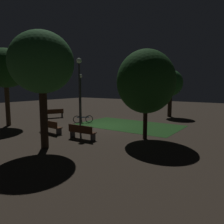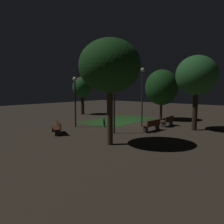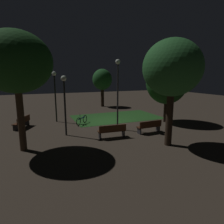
{
  "view_description": "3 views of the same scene",
  "coord_description": "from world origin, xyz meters",
  "px_view_note": "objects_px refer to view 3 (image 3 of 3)",
  "views": [
    {
      "loc": [
        10.06,
        -13.56,
        3.21
      ],
      "look_at": [
        -0.22,
        1.22,
        0.98
      ],
      "focal_mm": 34.12,
      "sensor_mm": 36.0,
      "label": 1
    },
    {
      "loc": [
        -15.77,
        -12.19,
        3.29
      ],
      "look_at": [
        0.05,
        1.03,
        0.99
      ],
      "focal_mm": 33.27,
      "sensor_mm": 36.0,
      "label": 2
    },
    {
      "loc": [
        -5.93,
        -15.03,
        3.91
      ],
      "look_at": [
        0.57,
        0.41,
        0.72
      ],
      "focal_mm": 30.19,
      "sensor_mm": 36.0,
      "label": 3
    }
  ],
  "objects_px": {
    "bench_by_lamp": "(112,131)",
    "tree_left_canopy": "(16,63)",
    "bench_corner": "(150,126)",
    "lamp_post_plaza_west": "(118,83)",
    "tree_back_left": "(167,82)",
    "lamp_post_plaza_east": "(64,95)",
    "tree_right_canopy": "(172,69)",
    "lamp_post_near_wall": "(55,88)",
    "tree_lawn_side": "(102,80)",
    "bicycle": "(82,120)",
    "bench_front_right": "(22,122)"
  },
  "relations": [
    {
      "from": "bench_by_lamp",
      "to": "tree_left_canopy",
      "type": "relative_size",
      "value": 0.3
    },
    {
      "from": "bench_corner",
      "to": "lamp_post_plaza_west",
      "type": "xyz_separation_m",
      "value": [
        -1.7,
        1.68,
        2.92
      ]
    },
    {
      "from": "tree_back_left",
      "to": "lamp_post_plaza_east",
      "type": "distance_m",
      "value": 8.6
    },
    {
      "from": "tree_right_canopy",
      "to": "lamp_post_near_wall",
      "type": "distance_m",
      "value": 9.95
    },
    {
      "from": "tree_lawn_side",
      "to": "tree_back_left",
      "type": "bearing_deg",
      "value": -78.2
    },
    {
      "from": "tree_back_left",
      "to": "tree_left_canopy",
      "type": "height_order",
      "value": "tree_left_canopy"
    },
    {
      "from": "lamp_post_near_wall",
      "to": "bicycle",
      "type": "height_order",
      "value": "lamp_post_near_wall"
    },
    {
      "from": "tree_left_canopy",
      "to": "lamp_post_plaza_west",
      "type": "xyz_separation_m",
      "value": [
        6.32,
        1.71,
        -1.16
      ]
    },
    {
      "from": "tree_back_left",
      "to": "tree_left_canopy",
      "type": "distance_m",
      "value": 11.39
    },
    {
      "from": "lamp_post_plaza_west",
      "to": "tree_right_canopy",
      "type": "bearing_deg",
      "value": -71.71
    },
    {
      "from": "bench_corner",
      "to": "lamp_post_near_wall",
      "type": "distance_m",
      "value": 8.53
    },
    {
      "from": "tree_lawn_side",
      "to": "tree_right_canopy",
      "type": "bearing_deg",
      "value": -95.17
    },
    {
      "from": "bench_front_right",
      "to": "tree_lawn_side",
      "type": "relative_size",
      "value": 0.38
    },
    {
      "from": "bench_by_lamp",
      "to": "tree_left_canopy",
      "type": "height_order",
      "value": "tree_left_canopy"
    },
    {
      "from": "bench_front_right",
      "to": "lamp_post_plaza_west",
      "type": "distance_m",
      "value": 7.87
    },
    {
      "from": "tree_back_left",
      "to": "lamp_post_near_wall",
      "type": "height_order",
      "value": "tree_back_left"
    },
    {
      "from": "tree_left_canopy",
      "to": "lamp_post_near_wall",
      "type": "distance_m",
      "value": 6.64
    },
    {
      "from": "tree_right_canopy",
      "to": "bicycle",
      "type": "relative_size",
      "value": 4.59
    },
    {
      "from": "bench_front_right",
      "to": "tree_left_canopy",
      "type": "height_order",
      "value": "tree_left_canopy"
    },
    {
      "from": "lamp_post_near_wall",
      "to": "bicycle",
      "type": "distance_m",
      "value": 3.6
    },
    {
      "from": "bench_by_lamp",
      "to": "lamp_post_plaza_west",
      "type": "distance_m",
      "value": 3.56
    },
    {
      "from": "tree_back_left",
      "to": "tree_left_canopy",
      "type": "relative_size",
      "value": 0.87
    },
    {
      "from": "tree_back_left",
      "to": "bicycle",
      "type": "bearing_deg",
      "value": 163.85
    },
    {
      "from": "lamp_post_near_wall",
      "to": "lamp_post_plaza_east",
      "type": "xyz_separation_m",
      "value": [
        0.13,
        -4.22,
        -0.21
      ]
    },
    {
      "from": "tree_right_canopy",
      "to": "lamp_post_near_wall",
      "type": "xyz_separation_m",
      "value": [
        -5.25,
        8.34,
        -1.37
      ]
    },
    {
      "from": "lamp_post_plaza_east",
      "to": "bicycle",
      "type": "distance_m",
      "value": 3.87
    },
    {
      "from": "bench_front_right",
      "to": "tree_back_left",
      "type": "distance_m",
      "value": 12.02
    },
    {
      "from": "bench_by_lamp",
      "to": "tree_back_left",
      "type": "relative_size",
      "value": 0.34
    },
    {
      "from": "bench_by_lamp",
      "to": "tree_lawn_side",
      "type": "bearing_deg",
      "value": 72.79
    },
    {
      "from": "bench_by_lamp",
      "to": "bench_corner",
      "type": "height_order",
      "value": "same"
    },
    {
      "from": "lamp_post_plaza_east",
      "to": "tree_lawn_side",
      "type": "bearing_deg",
      "value": 58.69
    },
    {
      "from": "bicycle",
      "to": "lamp_post_near_wall",
      "type": "bearing_deg",
      "value": 137.09
    },
    {
      "from": "lamp_post_near_wall",
      "to": "bench_by_lamp",
      "type": "bearing_deg",
      "value": -65.05
    },
    {
      "from": "bench_by_lamp",
      "to": "bench_front_right",
      "type": "bearing_deg",
      "value": 138.0
    },
    {
      "from": "bench_front_right",
      "to": "lamp_post_plaza_west",
      "type": "bearing_deg",
      "value": -26.05
    },
    {
      "from": "tree_lawn_side",
      "to": "bicycle",
      "type": "xyz_separation_m",
      "value": [
        -4.76,
        -8.08,
        -3.09
      ]
    },
    {
      "from": "tree_lawn_side",
      "to": "bicycle",
      "type": "relative_size",
      "value": 3.77
    },
    {
      "from": "tree_right_canopy",
      "to": "bicycle",
      "type": "bearing_deg",
      "value": 117.28
    },
    {
      "from": "tree_back_left",
      "to": "bench_by_lamp",
      "type": "bearing_deg",
      "value": -159.16
    },
    {
      "from": "bench_by_lamp",
      "to": "bicycle",
      "type": "relative_size",
      "value": 1.43
    },
    {
      "from": "lamp_post_near_wall",
      "to": "lamp_post_plaza_west",
      "type": "distance_m",
      "value": 5.79
    },
    {
      "from": "bench_by_lamp",
      "to": "bench_corner",
      "type": "relative_size",
      "value": 1.01
    },
    {
      "from": "tree_left_canopy",
      "to": "lamp_post_plaza_west",
      "type": "height_order",
      "value": "tree_left_canopy"
    },
    {
      "from": "bench_by_lamp",
      "to": "tree_right_canopy",
      "type": "xyz_separation_m",
      "value": [
        2.49,
        -2.4,
        3.83
      ]
    },
    {
      "from": "bench_front_right",
      "to": "tree_lawn_side",
      "type": "xyz_separation_m",
      "value": [
        9.24,
        7.44,
        2.95
      ]
    },
    {
      "from": "tree_back_left",
      "to": "tree_left_canopy",
      "type": "bearing_deg",
      "value": -168.37
    },
    {
      "from": "bench_front_right",
      "to": "tree_right_canopy",
      "type": "distance_m",
      "value": 11.42
    },
    {
      "from": "tree_left_canopy",
      "to": "tree_back_left",
      "type": "bearing_deg",
      "value": 11.63
    },
    {
      "from": "lamp_post_near_wall",
      "to": "tree_left_canopy",
      "type": "bearing_deg",
      "value": -112.06
    },
    {
      "from": "lamp_post_plaza_east",
      "to": "bench_corner",
      "type": "bearing_deg",
      "value": -17.47
    }
  ]
}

